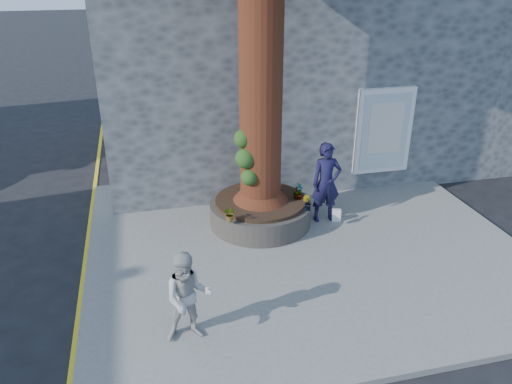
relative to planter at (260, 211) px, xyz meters
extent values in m
plane|color=black|center=(-0.80, -2.00, -0.41)|extent=(120.00, 120.00, 0.00)
cube|color=slate|center=(0.70, -1.00, -0.35)|extent=(9.00, 8.00, 0.12)
cube|color=yellow|center=(-3.85, -1.00, -0.41)|extent=(0.10, 30.00, 0.01)
cube|color=#46494A|center=(1.70, 5.20, 2.59)|extent=(10.00, 8.00, 6.00)
cube|color=white|center=(3.50, 1.14, 1.29)|extent=(1.50, 0.12, 2.20)
cube|color=silver|center=(3.50, 1.08, 1.29)|extent=(1.25, 0.04, 1.95)
cube|color=silver|center=(3.50, 1.06, 1.39)|extent=(0.90, 0.02, 1.30)
cube|color=#46494A|center=(9.70, 5.20, 2.59)|extent=(6.00, 8.00, 6.00)
cylinder|color=black|center=(0.00, 0.00, -0.03)|extent=(2.30, 2.30, 0.52)
cylinder|color=black|center=(0.00, 0.00, 0.27)|extent=(2.04, 2.04, 0.08)
cylinder|color=#3E190F|center=(0.00, 0.00, 4.06)|extent=(0.90, 0.90, 7.50)
cone|color=#3E190F|center=(0.00, 0.00, 0.66)|extent=(1.24, 1.24, 0.70)
sphere|color=#1A4416|center=(-0.38, -0.20, 1.41)|extent=(0.44, 0.44, 0.44)
sphere|color=#1A4416|center=(-0.32, -0.30, 1.01)|extent=(0.36, 0.36, 0.36)
sphere|color=#1A4416|center=(-0.40, -0.08, 1.81)|extent=(0.40, 0.40, 0.40)
imported|color=#141232|center=(1.49, -0.19, 0.64)|extent=(0.70, 0.47, 1.87)
imported|color=#AEABA7|center=(-2.02, -3.46, 0.48)|extent=(0.76, 0.60, 1.55)
cube|color=white|center=(1.74, -0.32, -0.15)|extent=(0.23, 0.17, 0.28)
imported|color=gray|center=(0.85, -0.21, 0.51)|extent=(0.24, 0.26, 0.41)
imported|color=gray|center=(0.85, -0.75, 0.48)|extent=(0.26, 0.26, 0.34)
imported|color=gray|center=(0.81, -0.16, 0.46)|extent=(0.22, 0.22, 0.31)
imported|color=gray|center=(-0.85, -0.85, 0.47)|extent=(0.38, 0.38, 0.32)
camera|label=1|loc=(-2.47, -9.82, 5.25)|focal=35.00mm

